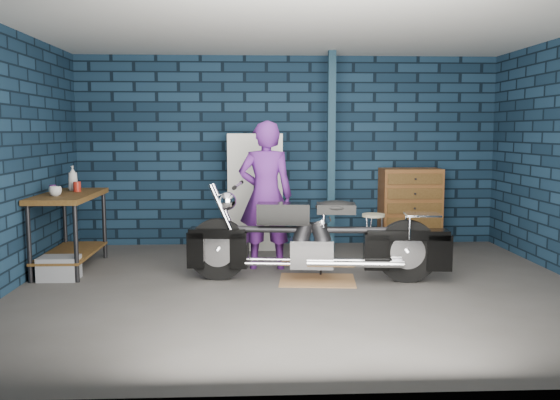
# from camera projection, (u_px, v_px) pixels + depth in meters

# --- Properties ---
(ground) EXTENTS (6.00, 6.00, 0.00)m
(ground) POSITION_uv_depth(u_px,v_px,m) (302.00, 289.00, 6.19)
(ground) COLOR #454341
(ground) RESTS_ON ground
(room_walls) EXTENTS (6.02, 5.01, 2.71)m
(room_walls) POSITION_uv_depth(u_px,v_px,m) (299.00, 107.00, 6.52)
(room_walls) COLOR black
(room_walls) RESTS_ON ground
(support_post) EXTENTS (0.10, 0.10, 2.70)m
(support_post) POSITION_uv_depth(u_px,v_px,m) (331.00, 152.00, 8.00)
(support_post) COLOR #132C3D
(support_post) RESTS_ON ground
(workbench) EXTENTS (0.60, 1.40, 0.91)m
(workbench) POSITION_uv_depth(u_px,v_px,m) (70.00, 232.00, 7.01)
(workbench) COLOR brown
(workbench) RESTS_ON ground
(drip_mat) EXTENTS (0.88, 0.69, 0.01)m
(drip_mat) POSITION_uv_depth(u_px,v_px,m) (317.00, 280.00, 6.52)
(drip_mat) COLOR brown
(drip_mat) RESTS_ON ground
(motorcycle) EXTENTS (2.49, 0.90, 1.08)m
(motorcycle) POSITION_uv_depth(u_px,v_px,m) (318.00, 233.00, 6.46)
(motorcycle) COLOR black
(motorcycle) RESTS_ON ground
(person) EXTENTS (0.65, 0.43, 1.76)m
(person) POSITION_uv_depth(u_px,v_px,m) (266.00, 195.00, 7.03)
(person) COLOR #582079
(person) RESTS_ON ground
(storage_bin) EXTENTS (0.42, 0.30, 0.26)m
(storage_bin) POSITION_uv_depth(u_px,v_px,m) (59.00, 268.00, 6.55)
(storage_bin) COLOR gray
(storage_bin) RESTS_ON ground
(locker) EXTENTS (0.75, 0.53, 1.60)m
(locker) POSITION_uv_depth(u_px,v_px,m) (255.00, 191.00, 8.29)
(locker) COLOR silver
(locker) RESTS_ON ground
(tool_chest) EXTENTS (0.83, 0.46, 1.11)m
(tool_chest) POSITION_uv_depth(u_px,v_px,m) (410.00, 208.00, 8.42)
(tool_chest) COLOR brown
(tool_chest) RESTS_ON ground
(shop_stool) EXTENTS (0.38, 0.38, 0.55)m
(shop_stool) POSITION_uv_depth(u_px,v_px,m) (373.00, 234.00, 7.85)
(shop_stool) COLOR beige
(shop_stool) RESTS_ON ground
(cup_a) EXTENTS (0.16, 0.16, 0.11)m
(cup_a) POSITION_uv_depth(u_px,v_px,m) (55.00, 191.00, 6.67)
(cup_a) COLOR beige
(cup_a) RESTS_ON workbench
(mug_purple) EXTENTS (0.09, 0.09, 0.11)m
(mug_purple) POSITION_uv_depth(u_px,v_px,m) (53.00, 189.00, 6.88)
(mug_purple) COLOR #541863
(mug_purple) RESTS_ON workbench
(mug_red) EXTENTS (0.11, 0.11, 0.12)m
(mug_red) POSITION_uv_depth(u_px,v_px,m) (77.00, 187.00, 7.14)
(mug_red) COLOR #A32115
(mug_red) RESTS_ON workbench
(bottle) EXTENTS (0.12, 0.12, 0.31)m
(bottle) POSITION_uv_depth(u_px,v_px,m) (73.00, 178.00, 7.28)
(bottle) COLOR gray
(bottle) RESTS_ON workbench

